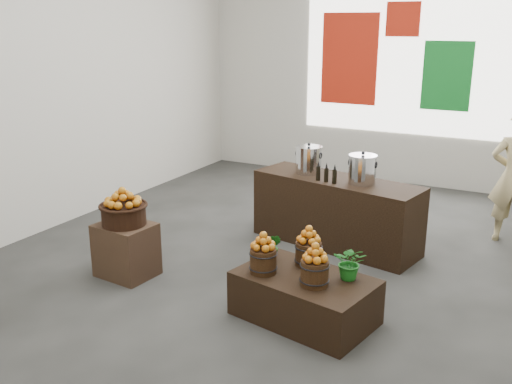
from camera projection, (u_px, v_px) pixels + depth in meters
The scene contains 22 objects.
ground at pixel (291, 254), 6.28m from camera, with size 7.00×7.00×0.00m, color #3D3D3B.
back_wall at pixel (388, 53), 8.68m from camera, with size 6.00×0.04×4.00m, color beige.
back_opening at pixel (407, 54), 8.52m from camera, with size 3.20×0.02×2.40m, color white.
deco_red_left at pixel (349, 59), 8.95m from camera, with size 0.90×0.04×1.40m, color #B4200D.
deco_green_right at pixel (447, 76), 8.33m from camera, with size 0.70×0.04×1.00m, color #127626.
deco_red_upper at pixel (403, 19), 8.42m from camera, with size 0.50×0.04×0.50m, color #B4200D.
crate at pixel (126, 250), 5.70m from camera, with size 0.54×0.44×0.54m, color #432F1F.
wicker_basket at pixel (124, 215), 5.60m from camera, with size 0.43×0.43×0.20m, color black.
apples_in_basket at pixel (123, 197), 5.54m from camera, with size 0.34×0.34×0.18m, color #931204, non-canonical shape.
display_table at pixel (305, 298), 4.87m from camera, with size 1.15×0.71×0.40m, color black.
apple_bucket_front_left at pixel (263, 261), 4.86m from camera, with size 0.23×0.23×0.21m, color #341F0E.
apples_in_bucket_front_left at pixel (263, 241), 4.81m from camera, with size 0.17×0.17×0.15m, color #931204, non-canonical shape.
apple_bucket_front_right at pixel (315, 273), 4.63m from camera, with size 0.23×0.23×0.21m, color #341F0E.
apples_in_bucket_front_right at pixel (315, 252), 4.57m from camera, with size 0.17×0.17×0.15m, color #931204, non-canonical shape.
apple_bucket_rear at pixel (308, 254), 5.01m from camera, with size 0.23×0.23×0.21m, color #341F0E.
apples_in_bucket_rear at pixel (309, 234), 4.96m from camera, with size 0.17×0.17×0.15m, color #931204, non-canonical shape.
herb_garnish_right at pixel (350, 262), 4.72m from camera, with size 0.27×0.23×0.30m, color #146318.
herb_garnish_left at pixel (273, 247), 5.11m from camera, with size 0.14×0.11×0.25m, color #146318.
counter at pixel (336, 212), 6.46m from camera, with size 1.92×0.61×0.78m, color black.
stock_pot_left at pixel (309, 161), 6.54m from camera, with size 0.30×0.30×0.30m, color silver.
stock_pot_center at pixel (362, 170), 6.12m from camera, with size 0.30×0.30×0.30m, color silver.
oil_cruets at pixel (328, 173), 6.18m from camera, with size 0.21×0.05×0.22m, color black, non-canonical shape.
Camera 1 is at (2.37, -5.33, 2.46)m, focal length 40.00 mm.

